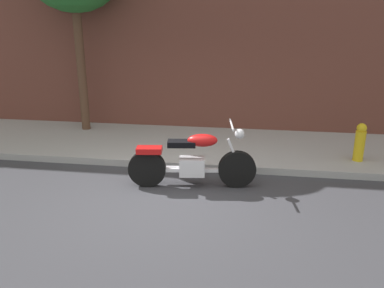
{
  "coord_description": "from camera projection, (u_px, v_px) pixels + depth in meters",
  "views": [
    {
      "loc": [
        1.26,
        -5.71,
        2.89
      ],
      "look_at": [
        0.29,
        0.68,
        0.79
      ],
      "focal_mm": 36.93,
      "sensor_mm": 36.0,
      "label": 1
    }
  ],
  "objects": [
    {
      "name": "ground_plane",
      "position": [
        168.0,
        202.0,
        6.44
      ],
      "size": [
        60.0,
        60.0,
        0.0
      ],
      "primitive_type": "plane",
      "color": "#38383D"
    },
    {
      "name": "sidewalk",
      "position": [
        193.0,
        146.0,
        9.02
      ],
      "size": [
        25.69,
        2.7,
        0.14
      ],
      "primitive_type": "cube",
      "color": "#A7A7A7",
      "rests_on": "ground"
    },
    {
      "name": "motorcycle",
      "position": [
        192.0,
        161.0,
        6.9
      ],
      "size": [
        2.24,
        0.7,
        1.16
      ],
      "color": "black",
      "rests_on": "ground"
    },
    {
      "name": "fire_hydrant",
      "position": [
        359.0,
        145.0,
        7.8
      ],
      "size": [
        0.2,
        0.2,
        0.91
      ],
      "color": "gold",
      "rests_on": "ground"
    }
  ]
}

